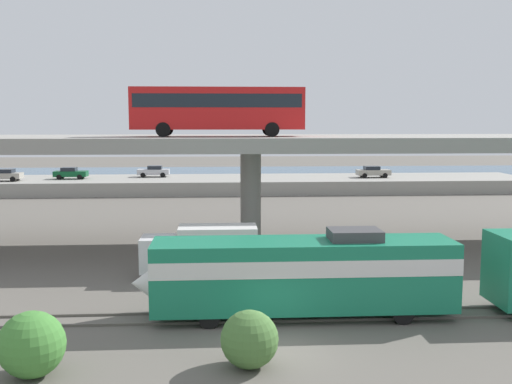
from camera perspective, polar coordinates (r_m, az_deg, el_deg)
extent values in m
plane|color=#605B54|center=(25.08, 2.00, -14.79)|extent=(260.00, 260.00, 0.00)
cube|color=#59544C|center=(28.12, 1.34, -12.22)|extent=(110.00, 0.12, 0.12)
cube|color=#59544C|center=(29.48, 1.10, -11.31)|extent=(110.00, 0.12, 0.12)
cube|color=#197A56|center=(28.40, 4.54, -7.79)|extent=(14.09, 3.00, 3.20)
cube|color=silver|center=(28.26, 4.55, -6.66)|extent=(14.09, 3.04, 0.77)
cone|color=silver|center=(28.39, -9.86, -8.54)|extent=(1.92, 2.85, 2.85)
cube|color=black|center=(27.96, -6.96, -6.16)|extent=(1.92, 2.70, 1.02)
cube|color=#3F3F42|center=(28.42, 9.39, -4.02)|extent=(2.40, 1.80, 0.50)
cylinder|color=black|center=(27.30, -4.48, -11.90)|extent=(0.96, 0.18, 0.96)
cylinder|color=black|center=(29.87, -4.39, -10.24)|extent=(0.96, 0.18, 0.96)
cylinder|color=black|center=(28.53, 13.87, -11.25)|extent=(0.96, 0.18, 0.96)
cylinder|color=black|center=(31.00, 12.36, -9.74)|extent=(0.96, 0.18, 0.96)
cube|color=gray|center=(43.29, -0.51, 4.69)|extent=(96.00, 10.93, 1.00)
cylinder|color=gray|center=(43.63, -0.51, -0.64)|extent=(1.50, 1.50, 7.11)
cube|color=red|center=(42.36, -3.67, 7.94)|extent=(12.00, 2.55, 2.90)
cube|color=black|center=(42.37, -3.67, 8.65)|extent=(11.52, 2.59, 0.93)
cube|color=black|center=(42.77, 4.41, 8.39)|extent=(0.08, 2.30, 1.74)
cylinder|color=black|center=(43.72, 1.26, 6.02)|extent=(1.00, 0.26, 1.00)
cylinder|color=black|center=(41.30, 1.54, 5.97)|extent=(1.00, 0.26, 1.00)
cylinder|color=black|center=(43.73, -8.55, 5.94)|extent=(1.00, 0.26, 1.00)
cylinder|color=black|center=(41.32, -8.85, 5.89)|extent=(1.00, 0.26, 1.00)
cube|color=silver|center=(35.84, -9.29, -5.82)|extent=(2.00, 2.30, 2.00)
cube|color=silver|center=(35.60, -3.66, -5.33)|extent=(4.60, 2.30, 2.60)
cylinder|color=black|center=(34.99, -8.96, -7.81)|extent=(0.88, 0.28, 0.88)
cylinder|color=black|center=(37.10, -8.64, -6.96)|extent=(0.88, 0.28, 0.88)
cylinder|color=black|center=(34.85, -1.98, -7.79)|extent=(0.88, 0.28, 0.88)
cylinder|color=black|center=(36.96, -2.07, -6.93)|extent=(0.88, 0.28, 0.88)
cube|color=gray|center=(78.68, -1.85, 0.74)|extent=(76.42, 11.88, 1.73)
cube|color=#9E998C|center=(80.49, 11.11, 1.85)|extent=(4.37, 1.85, 0.70)
cube|color=#1E232B|center=(80.38, 10.97, 2.27)|extent=(1.92, 1.63, 0.48)
cylinder|color=black|center=(81.72, 11.87, 1.66)|extent=(0.64, 0.20, 0.64)
cylinder|color=black|center=(80.03, 12.20, 1.54)|extent=(0.64, 0.20, 0.64)
cylinder|color=black|center=(81.04, 10.02, 1.66)|extent=(0.64, 0.20, 0.64)
cylinder|color=black|center=(79.34, 10.32, 1.54)|extent=(0.64, 0.20, 0.64)
cube|color=#9E998C|center=(80.56, -22.84, 1.44)|extent=(4.17, 1.86, 0.70)
cube|color=#1E232B|center=(80.44, -22.72, 1.86)|extent=(1.83, 1.63, 0.48)
cylinder|color=black|center=(79.34, -22.16, 1.15)|extent=(0.64, 0.20, 0.64)
cylinder|color=black|center=(81.01, -21.76, 1.27)|extent=(0.64, 0.20, 0.64)
cube|color=#B7B7BC|center=(80.91, -9.74, 1.91)|extent=(4.18, 1.81, 0.70)
cube|color=#1E232B|center=(80.84, -9.61, 2.32)|extent=(1.84, 1.60, 0.48)
cylinder|color=black|center=(80.24, -10.73, 1.59)|extent=(0.64, 0.20, 0.64)
cylinder|color=black|center=(81.95, -10.58, 1.70)|extent=(0.64, 0.20, 0.64)
cylinder|color=black|center=(79.96, -8.88, 1.61)|extent=(0.64, 0.20, 0.64)
cylinder|color=black|center=(81.67, -8.77, 1.72)|extent=(0.64, 0.20, 0.64)
cube|color=#0C4C26|center=(80.53, -17.23, 1.67)|extent=(4.16, 1.75, 0.70)
cube|color=#1E232B|center=(80.53, -17.39, 2.09)|extent=(1.83, 1.54, 0.48)
cylinder|color=black|center=(81.07, -16.20, 1.49)|extent=(0.64, 0.20, 0.64)
cylinder|color=black|center=(79.46, -16.46, 1.38)|extent=(0.64, 0.20, 0.64)
cylinder|color=black|center=(81.68, -17.96, 1.47)|extent=(0.64, 0.20, 0.64)
cylinder|color=black|center=(80.08, -18.26, 1.36)|extent=(0.64, 0.20, 0.64)
cube|color=#385B7A|center=(101.65, -2.23, 1.64)|extent=(140.00, 36.00, 0.01)
sphere|color=#428335|center=(23.67, -20.59, -13.45)|extent=(2.42, 2.42, 2.42)
sphere|color=#477236|center=(23.05, -0.62, -13.86)|extent=(2.19, 2.19, 2.19)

